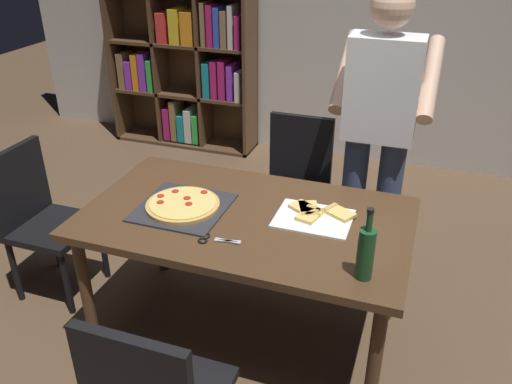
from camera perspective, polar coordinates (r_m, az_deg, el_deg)
ground_plane at (r=2.99m, az=-0.98°, el=-14.95°), size 12.00×12.00×0.00m
dining_table at (r=2.58m, az=-1.10°, el=-3.95°), size 1.58×0.92×0.75m
chair_far_side at (r=3.45m, az=4.36°, el=1.64°), size 0.42×0.42×0.90m
chair_left_end at (r=3.27m, az=-22.52°, el=-2.14°), size 0.42×0.42×0.90m
bookshelf at (r=5.08m, az=-7.53°, el=15.48°), size 1.40×0.35×1.95m
person_serving_pizza at (r=2.97m, az=13.16°, el=6.77°), size 0.55×0.54×1.75m
pepperoni_pizza_on_tray at (r=2.61m, az=-7.95°, el=-1.46°), size 0.43×0.43×0.04m
pizza_slices_on_towel at (r=2.53m, az=6.40°, el=-2.48°), size 0.37×0.28×0.03m
wine_bottle at (r=2.11m, az=11.83°, el=-6.42°), size 0.07×0.07×0.32m
kitchen_scissors at (r=2.36m, az=-4.75°, el=-5.12°), size 0.20×0.09×0.01m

